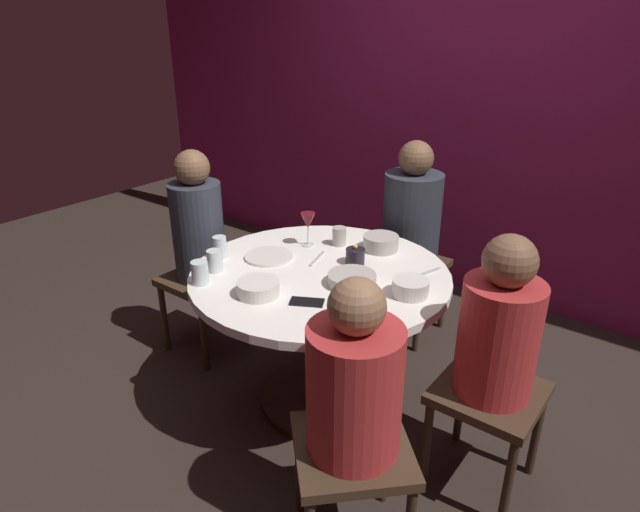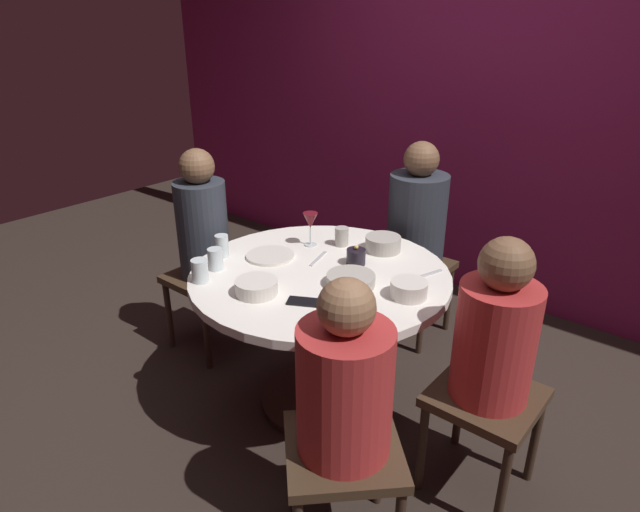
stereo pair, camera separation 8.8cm
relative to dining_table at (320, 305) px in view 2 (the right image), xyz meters
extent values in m
plane|color=#2D231E|center=(0.00, 0.00, -0.57)|extent=(8.00, 8.00, 0.00)
cube|color=maroon|center=(0.00, 1.71, 0.73)|extent=(6.00, 0.10, 2.60)
cylinder|color=white|center=(0.00, 0.00, 0.15)|extent=(1.21, 1.21, 0.04)
cylinder|color=#332319|center=(0.00, 0.00, -0.22)|extent=(0.14, 0.14, 0.70)
cylinder|color=#2D2116|center=(0.00, 0.00, -0.55)|extent=(0.60, 0.60, 0.03)
cube|color=#3F2D1E|center=(-0.84, 0.00, -0.12)|extent=(0.40, 0.40, 0.04)
cylinder|color=#2D333D|center=(-0.84, 0.00, 0.17)|extent=(0.28, 0.28, 0.55)
sphere|color=brown|center=(-0.84, 0.00, 0.53)|extent=(0.19, 0.19, 0.19)
cylinder|color=#332319|center=(-1.01, -0.17, -0.35)|extent=(0.04, 0.04, 0.43)
cylinder|color=#332319|center=(-0.67, -0.17, -0.35)|extent=(0.04, 0.04, 0.43)
cylinder|color=#332319|center=(-1.01, 0.17, -0.35)|extent=(0.04, 0.04, 0.43)
cylinder|color=#332319|center=(-0.67, 0.17, -0.35)|extent=(0.04, 0.04, 0.43)
cube|color=#3F2D1E|center=(0.00, 0.88, -0.12)|extent=(0.40, 0.40, 0.04)
cylinder|color=#2D333D|center=(0.00, 0.88, 0.17)|extent=(0.33, 0.33, 0.54)
sphere|color=brown|center=(0.00, 0.88, 0.53)|extent=(0.20, 0.20, 0.20)
cylinder|color=#332319|center=(-0.17, 1.05, -0.35)|extent=(0.04, 0.04, 0.43)
cylinder|color=#332319|center=(-0.17, 0.71, -0.35)|extent=(0.04, 0.04, 0.43)
cylinder|color=#332319|center=(0.17, 1.05, -0.35)|extent=(0.04, 0.04, 0.43)
cylinder|color=#332319|center=(0.17, 0.71, -0.35)|extent=(0.04, 0.04, 0.43)
cube|color=#3F2D1E|center=(0.85, 0.00, -0.12)|extent=(0.40, 0.40, 0.04)
cylinder|color=#B22D2D|center=(0.85, 0.00, 0.14)|extent=(0.30, 0.30, 0.47)
sphere|color=brown|center=(0.85, 0.00, 0.46)|extent=(0.20, 0.20, 0.20)
cylinder|color=#332319|center=(1.02, 0.17, -0.35)|extent=(0.04, 0.04, 0.43)
cylinder|color=#332319|center=(0.68, 0.17, -0.35)|extent=(0.04, 0.04, 0.43)
cylinder|color=#332319|center=(1.02, -0.17, -0.35)|extent=(0.04, 0.04, 0.43)
cylinder|color=#332319|center=(0.68, -0.17, -0.35)|extent=(0.04, 0.04, 0.43)
cube|color=#3F2D1E|center=(0.58, -0.58, -0.12)|extent=(0.57, 0.57, 0.04)
cylinder|color=#B22D2D|center=(0.58, -0.58, 0.13)|extent=(0.45, 0.45, 0.46)
sphere|color=#8C6647|center=(0.58, -0.58, 0.45)|extent=(0.19, 0.19, 0.19)
cylinder|color=#332319|center=(0.58, -0.34, -0.35)|extent=(0.04, 0.04, 0.43)
cylinder|color=#332319|center=(0.34, -0.58, -0.35)|extent=(0.04, 0.04, 0.43)
cylinder|color=black|center=(0.08, 0.18, 0.21)|extent=(0.09, 0.09, 0.08)
sphere|color=#F9D159|center=(0.08, 0.18, 0.26)|extent=(0.02, 0.02, 0.02)
cylinder|color=silver|center=(-0.24, 0.21, 0.18)|extent=(0.06, 0.06, 0.01)
cylinder|color=silver|center=(-0.24, 0.21, 0.22)|extent=(0.01, 0.01, 0.09)
cone|color=maroon|center=(-0.24, 0.21, 0.31)|extent=(0.08, 0.08, 0.08)
cylinder|color=silver|center=(-0.30, -0.03, 0.18)|extent=(0.24, 0.24, 0.01)
cube|color=black|center=(0.14, -0.27, 0.18)|extent=(0.16, 0.13, 0.01)
cylinder|color=silver|center=(0.44, 0.05, 0.21)|extent=(0.16, 0.16, 0.07)
cylinder|color=silver|center=(-0.07, -0.34, 0.20)|extent=(0.18, 0.18, 0.06)
cylinder|color=#B2ADA3|center=(0.19, -0.02, 0.20)|extent=(0.22, 0.22, 0.05)
cylinder|color=#B2ADA3|center=(0.09, 0.39, 0.21)|extent=(0.18, 0.18, 0.07)
cylinder|color=silver|center=(-0.39, -0.29, 0.22)|extent=(0.07, 0.07, 0.10)
cylinder|color=silver|center=(-0.49, -0.17, 0.23)|extent=(0.07, 0.07, 0.11)
cylinder|color=#B2ADA3|center=(-0.12, 0.32, 0.22)|extent=(0.07, 0.07, 0.10)
cylinder|color=silver|center=(-0.35, -0.41, 0.23)|extent=(0.07, 0.07, 0.11)
cube|color=#B7B7BC|center=(0.40, 0.28, 0.18)|extent=(0.07, 0.18, 0.01)
cube|color=#B7B7BC|center=(-0.10, 0.10, 0.18)|extent=(0.07, 0.18, 0.01)
camera|label=1|loc=(1.37, -1.81, 1.27)|focal=30.57mm
camera|label=2|loc=(1.44, -1.76, 1.27)|focal=30.57mm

